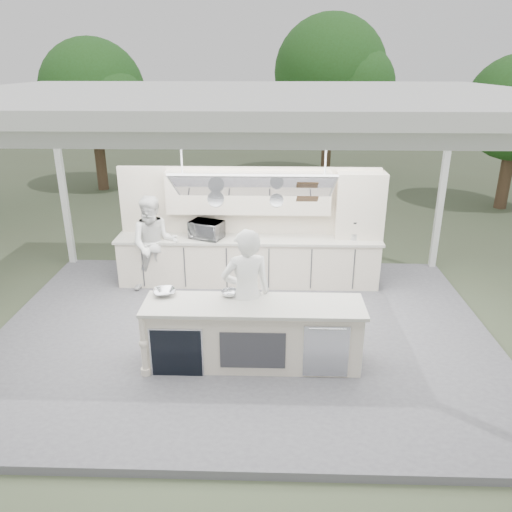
{
  "coord_description": "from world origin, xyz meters",
  "views": [
    {
      "loc": [
        0.43,
        -7.12,
        4.23
      ],
      "look_at": [
        0.19,
        0.4,
        1.28
      ],
      "focal_mm": 35.0,
      "sensor_mm": 36.0,
      "label": 1
    }
  ],
  "objects_px": {
    "demo_island": "(252,334)",
    "head_chef": "(246,294)",
    "back_counter": "(248,260)",
    "sous_chef": "(155,244)"
  },
  "relations": [
    {
      "from": "demo_island",
      "to": "head_chef",
      "type": "bearing_deg",
      "value": 110.0
    },
    {
      "from": "back_counter",
      "to": "sous_chef",
      "type": "height_order",
      "value": "sous_chef"
    },
    {
      "from": "head_chef",
      "to": "demo_island",
      "type": "bearing_deg",
      "value": 96.02
    },
    {
      "from": "demo_island",
      "to": "back_counter",
      "type": "xyz_separation_m",
      "value": [
        -0.18,
        2.81,
        0.0
      ]
    },
    {
      "from": "demo_island",
      "to": "back_counter",
      "type": "relative_size",
      "value": 0.61
    },
    {
      "from": "demo_island",
      "to": "back_counter",
      "type": "bearing_deg",
      "value": 93.63
    },
    {
      "from": "back_counter",
      "to": "sous_chef",
      "type": "bearing_deg",
      "value": -168.61
    },
    {
      "from": "demo_island",
      "to": "head_chef",
      "type": "xyz_separation_m",
      "value": [
        -0.09,
        0.25,
        0.51
      ]
    },
    {
      "from": "head_chef",
      "to": "back_counter",
      "type": "bearing_deg",
      "value": -101.99
    },
    {
      "from": "back_counter",
      "to": "sous_chef",
      "type": "distance_m",
      "value": 1.83
    }
  ]
}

